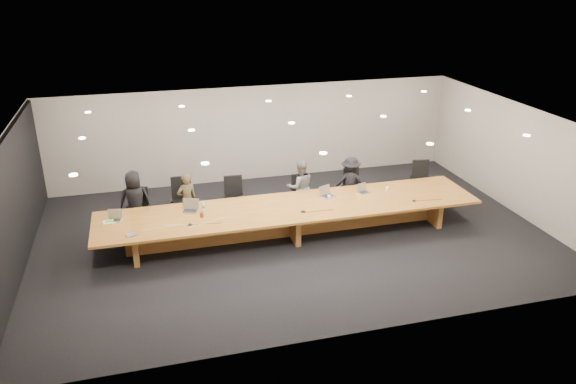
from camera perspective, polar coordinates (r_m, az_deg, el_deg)
name	(u,v)px	position (r m, az deg, el deg)	size (l,w,h in m)	color
ground	(291,235)	(13.48, 0.34, -4.40)	(12.00, 12.00, 0.00)	black
back_wall	(255,133)	(16.60, -3.38, 5.95)	(12.00, 0.02, 2.80)	beige
left_wall_panel	(12,209)	(12.80, -26.22, -1.60)	(0.08, 7.84, 2.74)	black
conference_table	(291,215)	(13.26, 0.34, -2.39)	(9.00, 1.80, 0.75)	#935B20
chair_far_left	(138,210)	(13.94, -15.03, -1.79)	(0.56, 0.56, 1.09)	black
chair_left	(183,201)	(14.07, -10.60, -0.94)	(0.61, 0.61, 1.20)	black
chair_mid_left	(235,198)	(14.21, -5.44, -0.62)	(0.56, 0.56, 1.10)	black
chair_mid_right	(301,194)	(14.48, 1.36, -0.24)	(0.52, 0.52, 1.02)	black
chair_right	(354,187)	(14.99, 6.69, 0.47)	(0.53, 0.53, 1.05)	black
chair_far_right	(422,181)	(15.69, 13.43, 1.12)	(0.56, 0.56, 1.10)	black
person_a	(135,201)	(13.92, -15.28, -0.91)	(0.74, 0.48, 1.52)	black
person_b	(187,200)	(13.89, -10.22, -0.81)	(0.50, 0.33, 1.38)	#3D3521
person_c	(300,187)	(14.37, 1.25, 0.50)	(0.70, 0.55, 1.45)	#5D5D60
person_d	(350,183)	(14.81, 6.34, 0.94)	(0.91, 0.52, 1.40)	black
laptop_a	(114,216)	(12.98, -17.26, -2.32)	(0.31, 0.23, 0.24)	#C4B696
laptop_b	(190,206)	(13.02, -9.95, -1.42)	(0.37, 0.27, 0.29)	tan
laptop_d	(328,192)	(13.70, 4.08, 0.04)	(0.33, 0.24, 0.26)	tan
laptop_e	(364,189)	(14.02, 7.75, 0.34)	(0.29, 0.21, 0.23)	tan
water_bottle	(203,207)	(13.02, -8.59, -1.50)	(0.07, 0.07, 0.22)	silver
amber_mug	(202,215)	(12.75, -8.76, -2.31)	(0.09, 0.09, 0.11)	maroon
paper_cup_near	(329,197)	(13.61, 4.20, -0.52)	(0.07, 0.07, 0.09)	white
paper_cup_far	(387,189)	(14.30, 10.03, 0.35)	(0.08, 0.08, 0.09)	white
notepad	(109,222)	(12.99, -17.74, -2.92)	(0.27, 0.22, 0.02)	silver
lime_gadget	(109,221)	(12.99, -17.68, -2.81)	(0.17, 0.09, 0.03)	#69CE37
av_box	(131,235)	(12.24, -15.62, -4.21)	(0.21, 0.16, 0.03)	#ADADB1
mic_left	(190,224)	(12.44, -9.93, -3.25)	(0.12, 0.12, 0.03)	black
mic_center	(303,211)	(12.88, 1.55, -1.96)	(0.13, 0.13, 0.03)	black
mic_right	(414,200)	(13.80, 12.70, -0.84)	(0.11, 0.11, 0.03)	black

